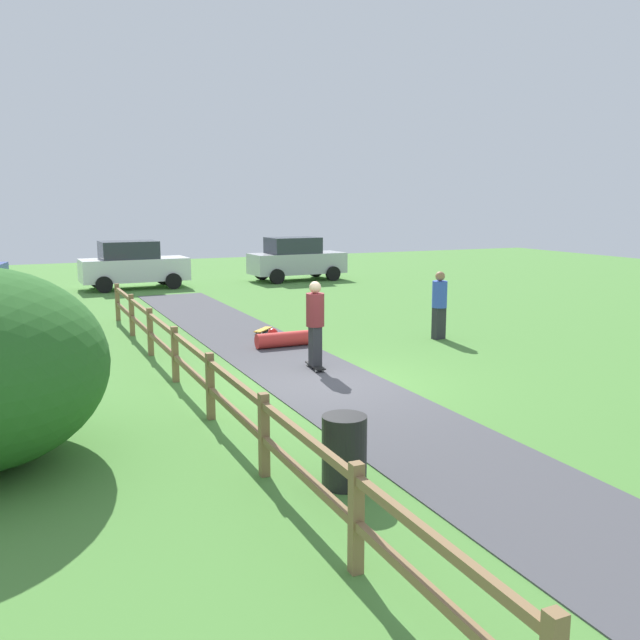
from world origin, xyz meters
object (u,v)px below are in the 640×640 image
at_px(skateboard_loose, 263,330).
at_px(parked_car_white, 133,265).
at_px(parked_car_silver, 296,259).
at_px(skater_fallen, 284,339).
at_px(trash_bin, 344,451).
at_px(bystander_blue, 439,302).
at_px(skater_riding, 315,320).

height_order(skateboard_loose, parked_car_white, parked_car_white).
xyz_separation_m(parked_car_silver, parked_car_white, (-7.11, 0.00, 0.00)).
bearing_deg(skater_fallen, skateboard_loose, 85.70).
xyz_separation_m(trash_bin, bystander_blue, (6.31, 7.33, 0.51)).
bearing_deg(skateboard_loose, bystander_blue, -34.23).
height_order(skater_fallen, bystander_blue, bystander_blue).
xyz_separation_m(skateboard_loose, parked_car_silver, (5.55, 11.19, 0.87)).
relative_size(skateboard_loose, parked_car_silver, 0.17).
xyz_separation_m(skater_riding, bystander_blue, (4.23, 1.72, -0.09)).
relative_size(skater_riding, bystander_blue, 1.06).
height_order(skater_fallen, parked_car_silver, parked_car_silver).
bearing_deg(parked_car_silver, parked_car_white, 180.00).
bearing_deg(parked_car_silver, skater_riding, -110.89).
bearing_deg(parked_car_white, skateboard_loose, -82.02).
distance_m(skateboard_loose, bystander_blue, 4.73).
height_order(skater_riding, bystander_blue, skater_riding).
xyz_separation_m(trash_bin, skateboard_loose, (2.47, 9.94, -0.36)).
xyz_separation_m(trash_bin, skater_riding, (2.09, 5.61, 0.60)).
relative_size(skater_fallen, skateboard_loose, 2.00).
distance_m(trash_bin, skater_riding, 6.02).
xyz_separation_m(skater_fallen, skateboard_loose, (0.14, 1.91, -0.11)).
relative_size(trash_bin, bystander_blue, 0.52).
distance_m(skater_riding, parked_car_white, 15.57).
bearing_deg(skateboard_loose, parked_car_silver, 63.64).
height_order(skateboard_loose, bystander_blue, bystander_blue).
relative_size(skater_fallen, bystander_blue, 0.83).
distance_m(skater_fallen, parked_car_white, 13.20).
distance_m(skateboard_loose, parked_car_silver, 12.52).
bearing_deg(bystander_blue, skater_riding, -157.89).
relative_size(trash_bin, skater_fallen, 0.63).
height_order(skater_fallen, parked_car_white, parked_car_white).
distance_m(bystander_blue, parked_car_white, 14.83).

